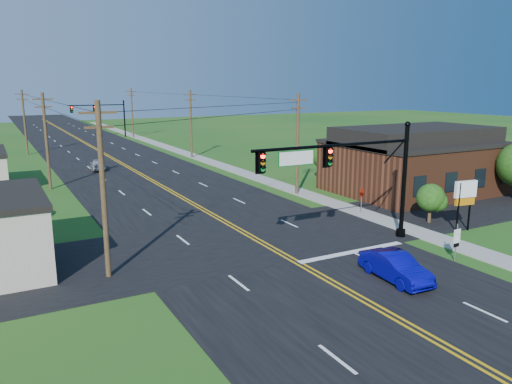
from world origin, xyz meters
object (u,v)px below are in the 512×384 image
blue_car (395,268)px  stop_sign (362,195)px  route_sign (457,240)px  signal_mast_main (349,170)px  signal_mast_far (100,113)px

blue_car → stop_sign: (7.28, 11.27, 0.74)m
stop_sign → route_sign: bearing=-126.0°
signal_mast_main → blue_car: bearing=-102.5°
blue_car → signal_mast_main: bearing=81.2°
stop_sign → blue_car: bearing=-147.2°
signal_mast_far → blue_car: signal_mast_far is taller
blue_car → stop_sign: stop_sign is taller
signal_mast_far → stop_sign: signal_mast_far is taller
signal_mast_main → route_sign: (3.88, -4.83, -3.50)m
stop_sign → signal_mast_main: bearing=-160.4°
blue_car → route_sign: 5.14m
signal_mast_far → stop_sign: size_ratio=5.49×
blue_car → stop_sign: 13.44m
route_sign → signal_mast_main: bearing=126.4°
signal_mast_main → stop_sign: 9.07m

